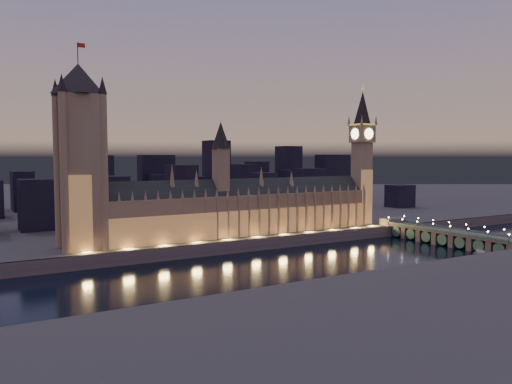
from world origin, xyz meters
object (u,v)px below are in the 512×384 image
victoria_tower (80,148)px  river_boat (489,248)px  elizabeth_tower (362,146)px  westminster_bridge (442,235)px  palace_of_westminster (246,208)px

victoria_tower → river_boat: 270.05m
elizabeth_tower → westminster_bridge: (17.13, -65.38, -65.10)m
elizabeth_tower → river_boat: bearing=-75.8°
victoria_tower → westminster_bridge: victoria_tower is taller
victoria_tower → elizabeth_tower: 218.03m
palace_of_westminster → victoria_tower: size_ratio=1.68×
elizabeth_tower → river_boat: elizabeth_tower is taller
westminster_bridge → victoria_tower: bearing=164.5°
palace_of_westminster → river_boat: bearing=-36.5°
palace_of_westminster → westminster_bridge: size_ratio=1.79×
elizabeth_tower → westminster_bridge: 93.84m
victoria_tower → elizabeth_tower: bearing=0.0°
palace_of_westminster → victoria_tower: (-110.58, 0.17, 41.16)m
victoria_tower → elizabeth_tower: victoria_tower is taller
palace_of_westminster → westminster_bridge: 142.06m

